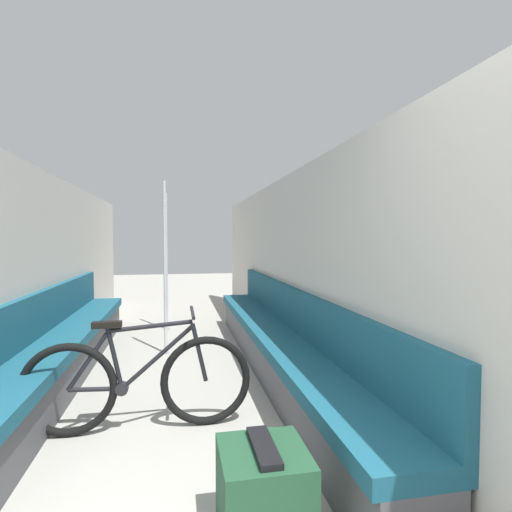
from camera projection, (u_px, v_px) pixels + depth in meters
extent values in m
cube|color=beige|center=(25.00, 276.00, 3.68)|extent=(0.10, 9.66, 2.10)
cube|color=beige|center=(299.00, 271.00, 4.19)|extent=(0.10, 9.66, 2.10)
cube|color=#4C4C51|center=(57.00, 369.00, 3.68)|extent=(0.40, 5.07, 0.36)
cube|color=#195166|center=(57.00, 344.00, 3.67)|extent=(0.47, 5.07, 0.10)
cube|color=#195166|center=(32.00, 317.00, 3.62)|extent=(0.07, 5.07, 0.42)
cube|color=#4C4C51|center=(274.00, 356.00, 4.08)|extent=(0.40, 5.07, 0.36)
cube|color=#195166|center=(275.00, 334.00, 4.07)|extent=(0.47, 5.07, 0.10)
cube|color=#195166|center=(294.00, 308.00, 4.10)|extent=(0.07, 5.07, 0.42)
torus|color=black|center=(68.00, 390.00, 2.78)|extent=(0.67, 0.06, 0.67)
torus|color=black|center=(206.00, 381.00, 2.97)|extent=(0.67, 0.06, 0.67)
cylinder|color=black|center=(95.00, 389.00, 2.82)|extent=(0.36, 0.03, 0.05)
cylinder|color=black|center=(88.00, 362.00, 2.80)|extent=(0.29, 0.03, 0.40)
cylinder|color=black|center=(114.00, 357.00, 2.83)|extent=(0.13, 0.03, 0.47)
cylinder|color=black|center=(158.00, 357.00, 2.89)|extent=(0.52, 0.03, 0.45)
cylinder|color=black|center=(151.00, 326.00, 2.87)|extent=(0.60, 0.03, 0.08)
cylinder|color=black|center=(199.00, 352.00, 2.95)|extent=(0.13, 0.03, 0.44)
cylinder|color=black|center=(122.00, 389.00, 2.85)|extent=(0.09, 0.06, 0.09)
cube|color=black|center=(107.00, 325.00, 2.81)|extent=(0.20, 0.07, 0.04)
cylinder|color=black|center=(192.00, 312.00, 2.93)|extent=(0.02, 0.46, 0.02)
cylinder|color=gray|center=(166.00, 353.00, 4.83)|extent=(0.08, 0.08, 0.01)
cylinder|color=silver|center=(165.00, 268.00, 4.79)|extent=(0.04, 0.04, 2.08)
cylinder|color=gray|center=(167.00, 329.00, 6.10)|extent=(0.08, 0.08, 0.01)
cylinder|color=silver|center=(166.00, 262.00, 6.06)|extent=(0.04, 0.04, 2.08)
cube|color=#1E472D|center=(264.00, 494.00, 1.84)|extent=(0.40, 0.42, 0.42)
cube|color=black|center=(264.00, 447.00, 1.83)|extent=(0.10, 0.35, 0.03)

